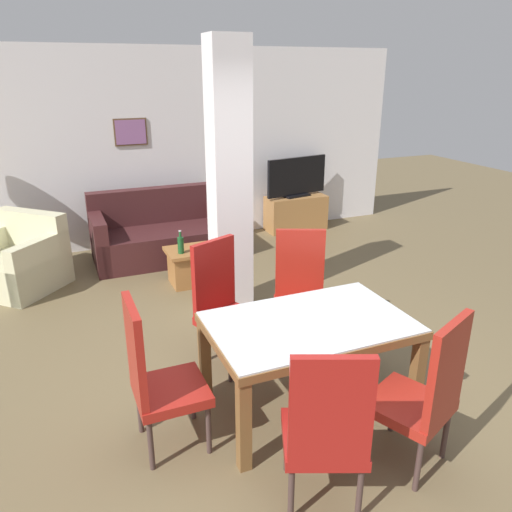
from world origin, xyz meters
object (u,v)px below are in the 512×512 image
at_px(dining_chair_near_left, 326,428).
at_px(bottle, 181,245).
at_px(dining_chair_near_right, 425,392).
at_px(dining_chair_far_right, 300,289).
at_px(tv_screen, 297,178).
at_px(armchair, 18,263).
at_px(tv_stand, 296,213).
at_px(dining_table, 309,340).
at_px(sofa, 160,236).
at_px(coffee_table, 191,266).
at_px(dining_chair_head_left, 156,375).
at_px(dining_chair_far_left, 223,302).

height_order(dining_chair_near_left, bottle, dining_chair_near_left).
bearing_deg(dining_chair_near_right, dining_chair_far_right, 66.11).
bearing_deg(bottle, tv_screen, 33.79).
distance_m(armchair, tv_stand, 4.05).
distance_m(dining_table, dining_chair_far_right, 0.90).
xyz_separation_m(dining_table, sofa, (-0.30, 3.57, -0.26)).
relative_size(dining_chair_near_left, dining_chair_far_right, 1.00).
bearing_deg(coffee_table, tv_screen, 33.87).
height_order(dining_table, tv_stand, dining_table).
height_order(armchair, coffee_table, armchair).
bearing_deg(bottle, dining_chair_near_right, -78.82).
bearing_deg(armchair, tv_stand, -125.54).
xyz_separation_m(armchair, coffee_table, (1.87, -0.67, -0.07)).
relative_size(sofa, bottle, 6.44).
relative_size(coffee_table, bottle, 2.04).
bearing_deg(tv_stand, armchair, -169.38).
relative_size(bottle, tv_stand, 0.29).
xyz_separation_m(dining_chair_head_left, bottle, (0.82, 2.50, -0.03)).
relative_size(dining_chair_head_left, sofa, 0.62).
distance_m(dining_chair_near_left, dining_chair_near_right, 0.72).
relative_size(dining_chair_far_left, dining_chair_far_right, 1.00).
bearing_deg(armchair, sofa, -125.76).
bearing_deg(armchair, dining_chair_near_left, 156.09).
bearing_deg(dining_chair_far_right, dining_chair_near_left, 90.48).
xyz_separation_m(dining_chair_near_left, tv_stand, (2.30, 4.86, -0.29)).
height_order(dining_chair_near_left, coffee_table, dining_chair_near_left).
bearing_deg(dining_chair_far_right, dining_chair_head_left, 52.81).
xyz_separation_m(dining_chair_far_left, sofa, (0.05, 2.72, -0.25)).
relative_size(bottle, tv_screen, 0.26).
height_order(dining_chair_head_left, dining_chair_near_right, same).
bearing_deg(tv_stand, dining_chair_far_right, -116.52).
relative_size(dining_chair_near_left, dining_chair_near_right, 1.00).
bearing_deg(dining_chair_head_left, tv_stand, 142.61).
bearing_deg(dining_chair_head_left, bottle, 161.88).
distance_m(dining_chair_near_left, tv_stand, 5.38).
relative_size(dining_chair_near_left, coffee_table, 1.96).
relative_size(sofa, coffee_table, 3.16).
bearing_deg(dining_table, dining_chair_far_left, 112.89).
bearing_deg(dining_chair_near_right, armchair, 96.68).
xyz_separation_m(dining_chair_head_left, dining_chair_near_left, (0.76, -0.86, 0.00)).
bearing_deg(tv_screen, dining_chair_near_left, 54.68).
distance_m(coffee_table, tv_stand, 2.54).
xyz_separation_m(dining_table, dining_chair_near_right, (0.36, -0.81, -0.01)).
xyz_separation_m(armchair, tv_stand, (3.98, 0.75, -0.02)).
xyz_separation_m(bottle, tv_screen, (2.24, 1.50, 0.30)).
height_order(dining_chair_near_right, coffee_table, dining_chair_near_right).
bearing_deg(bottle, tv_stand, 33.79).
bearing_deg(coffee_table, tv_stand, 33.87).
height_order(dining_chair_far_left, dining_chair_far_right, same).
relative_size(dining_table, tv_stand, 1.52).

